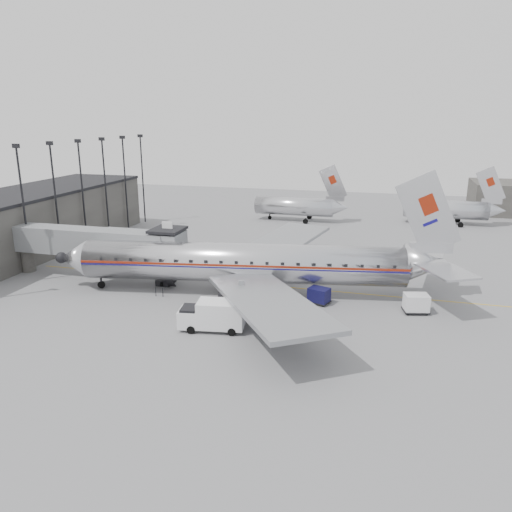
% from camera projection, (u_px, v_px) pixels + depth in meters
% --- Properties ---
extents(ground, '(160.00, 160.00, 0.00)m').
position_uv_depth(ground, '(235.00, 303.00, 50.81)').
color(ground, slate).
rests_on(ground, ground).
extents(terminal, '(12.00, 46.00, 8.00)m').
position_uv_depth(terminal, '(17.00, 225.00, 67.53)').
color(terminal, '#3B3936').
rests_on(terminal, ground).
extents(apron_line, '(60.00, 0.15, 0.01)m').
position_uv_depth(apron_line, '(277.00, 286.00, 55.63)').
color(apron_line, gold).
rests_on(apron_line, ground).
extents(jet_bridge, '(21.00, 6.20, 7.10)m').
position_uv_depth(jet_bridge, '(106.00, 244.00, 57.26)').
color(jet_bridge, '#5B5D5F').
rests_on(jet_bridge, ground).
extents(floodlight_masts, '(0.90, 42.25, 15.25)m').
position_uv_depth(floodlight_masts, '(69.00, 192.00, 67.50)').
color(floodlight_masts, black).
rests_on(floodlight_masts, ground).
extents(distant_aircraft_near, '(16.39, 3.20, 10.26)m').
position_uv_depth(distant_aircraft_near, '(295.00, 206.00, 89.54)').
color(distant_aircraft_near, silver).
rests_on(distant_aircraft_near, ground).
extents(distant_aircraft_mid, '(16.39, 3.20, 10.26)m').
position_uv_depth(distant_aircraft_mid, '(447.00, 209.00, 86.74)').
color(distant_aircraft_mid, silver).
rests_on(distant_aircraft_mid, ground).
extents(airliner, '(42.08, 38.69, 13.39)m').
position_uv_depth(airliner, '(251.00, 263.00, 52.60)').
color(airliner, silver).
rests_on(airliner, ground).
extents(service_van, '(6.02, 3.02, 2.71)m').
position_uv_depth(service_van, '(213.00, 315.00, 43.98)').
color(service_van, silver).
rests_on(service_van, ground).
extents(baggage_cart_navy, '(2.48, 2.18, 1.63)m').
position_uv_depth(baggage_cart_navy, '(319.00, 295.00, 50.36)').
color(baggage_cart_navy, '#0F0D37').
rests_on(baggage_cart_navy, ground).
extents(baggage_cart_white, '(2.70, 2.28, 1.85)m').
position_uv_depth(baggage_cart_white, '(416.00, 303.00, 47.98)').
color(baggage_cart_white, silver).
rests_on(baggage_cart_white, ground).
extents(ramp_worker, '(0.56, 0.38, 1.52)m').
position_uv_depth(ramp_worker, '(212.00, 305.00, 48.08)').
color(ramp_worker, yellow).
rests_on(ramp_worker, ground).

